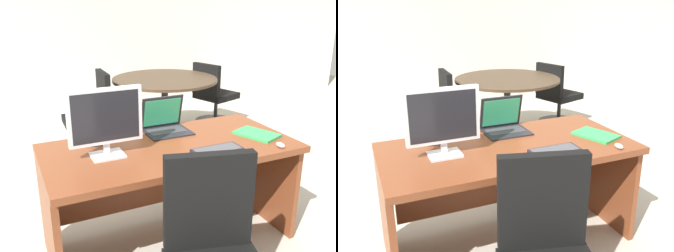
% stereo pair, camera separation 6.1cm
% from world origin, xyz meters
% --- Properties ---
extents(ground, '(12.00, 12.00, 0.00)m').
position_xyz_m(ground, '(0.00, 1.50, 0.00)').
color(ground, '#B7B2A3').
extents(back_wall, '(10.00, 0.10, 2.80)m').
position_xyz_m(back_wall, '(0.00, 3.26, 1.40)').
color(back_wall, silver).
rests_on(back_wall, ground).
extents(desk, '(1.64, 0.80, 0.73)m').
position_xyz_m(desk, '(0.00, 0.04, 0.53)').
color(desk, brown).
rests_on(desk, ground).
extents(monitor, '(0.45, 0.16, 0.42)m').
position_xyz_m(monitor, '(-0.42, 0.00, 0.97)').
color(monitor, silver).
rests_on(monitor, desk).
extents(laptop, '(0.32, 0.26, 0.25)m').
position_xyz_m(laptop, '(0.08, 0.29, 0.80)').
color(laptop, black).
rests_on(laptop, desk).
extents(keyboard, '(0.32, 0.13, 0.02)m').
position_xyz_m(keyboard, '(0.22, -0.22, 0.74)').
color(keyboard, black).
rests_on(keyboard, desk).
extents(mouse, '(0.04, 0.07, 0.03)m').
position_xyz_m(mouse, '(0.63, -0.33, 0.74)').
color(mouse, silver).
rests_on(mouse, desk).
extents(desk_lamp, '(0.12, 0.14, 0.35)m').
position_xyz_m(desk_lamp, '(-0.44, 0.21, 0.98)').
color(desk_lamp, black).
rests_on(desk_lamp, desk).
extents(book, '(0.28, 0.34, 0.02)m').
position_xyz_m(book, '(0.63, -0.08, 0.74)').
color(book, green).
rests_on(book, desk).
extents(meeting_table, '(1.23, 1.23, 0.77)m').
position_xyz_m(meeting_table, '(0.80, 1.86, 0.58)').
color(meeting_table, black).
rests_on(meeting_table, ground).
extents(meeting_chair_near, '(0.59, 0.58, 0.85)m').
position_xyz_m(meeting_chair_near, '(1.65, 2.13, 0.35)').
color(meeting_chair_near, black).
rests_on(meeting_chair_near, ground).
extents(meeting_chair_far, '(0.56, 0.56, 0.90)m').
position_xyz_m(meeting_chair_far, '(-0.08, 1.89, 0.35)').
color(meeting_chair_far, black).
rests_on(meeting_chair_far, ground).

